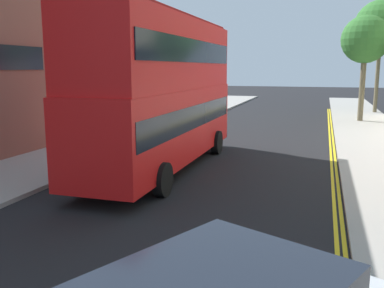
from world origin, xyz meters
TOP-DOWN VIEW (x-y plane):
  - sidewalk_left at (-6.50, 16.00)m, footprint 4.00×80.00m
  - kerb_line_outer at (4.40, 14.00)m, footprint 0.10×56.00m
  - kerb_line_inner at (4.24, 14.00)m, footprint 0.10×56.00m
  - double_decker_bus_away at (-1.91, 15.15)m, footprint 2.80×10.81m
  - street_tree_near at (7.96, 38.77)m, footprint 4.24×4.24m
  - street_tree_mid at (6.32, 32.13)m, footprint 3.23×3.23m

SIDE VIEW (x-z plane):
  - kerb_line_outer at x=4.40m, z-range 0.00..0.01m
  - kerb_line_inner at x=4.24m, z-range 0.00..0.01m
  - sidewalk_left at x=-6.50m, z-range 0.00..0.14m
  - double_decker_bus_away at x=-1.91m, z-range 0.21..5.85m
  - street_tree_mid at x=6.32m, z-range 2.06..9.26m
  - street_tree_near at x=7.96m, z-range 2.55..11.67m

